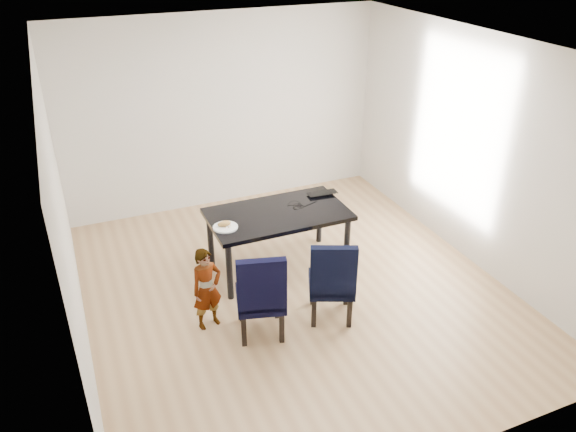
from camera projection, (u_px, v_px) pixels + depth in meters
name	position (u px, v px, depth m)	size (l,w,h in m)	color
floor	(295.00, 290.00, 6.39)	(4.50, 5.00, 0.01)	tan
ceiling	(297.00, 46.00, 5.11)	(4.50, 5.00, 0.01)	white
wall_back	(223.00, 112.00, 7.79)	(4.50, 0.01, 2.70)	silver
wall_front	(447.00, 327.00, 3.72)	(4.50, 0.01, 2.70)	silver
wall_left	(63.00, 223.00, 4.98)	(0.01, 5.00, 2.70)	white
wall_right	(473.00, 150.00, 6.53)	(0.01, 5.00, 2.70)	white
dining_table	(278.00, 240.00, 6.62)	(1.60, 0.90, 0.75)	black
chair_left	(260.00, 291.00, 5.52)	(0.47, 0.49, 0.98)	black
chair_right	(332.00, 277.00, 5.76)	(0.46, 0.48, 0.96)	black
child	(207.00, 289.00, 5.63)	(0.33, 0.22, 0.90)	orange
plate	(225.00, 227.00, 6.12)	(0.27, 0.27, 0.02)	white
sandwich	(224.00, 224.00, 6.11)	(0.15, 0.07, 0.06)	#A3773A
laptop	(321.00, 192.00, 6.89)	(0.37, 0.24, 0.03)	black
cable_tangle	(299.00, 207.00, 6.55)	(0.13, 0.13, 0.01)	black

